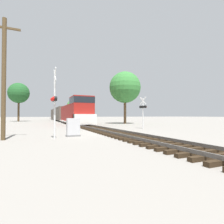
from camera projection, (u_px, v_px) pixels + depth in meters
ground_plane at (110, 133)px, 15.26m from camera, size 400.00×400.00×0.00m
rail_track_bed at (110, 131)px, 15.26m from camera, size 2.60×160.00×0.31m
freight_train at (63, 114)px, 45.12m from camera, size 2.99×48.92×4.30m
crossing_signal_near at (54, 100)px, 11.48m from camera, size 0.37×1.01×4.64m
crossing_signal_far at (143, 109)px, 20.20m from camera, size 0.54×1.01×3.69m
relay_cabinet at (73, 127)px, 12.71m from camera, size 1.00×0.60×1.32m
utility_pole at (4, 76)px, 10.78m from camera, size 1.80×0.25×7.59m
tree_far_right at (125, 87)px, 32.59m from camera, size 5.84×5.84×9.71m
tree_mid_background at (19, 93)px, 44.61m from camera, size 5.16×5.16×9.87m
tree_deep_background at (74, 106)px, 66.60m from camera, size 5.17×5.17×7.79m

